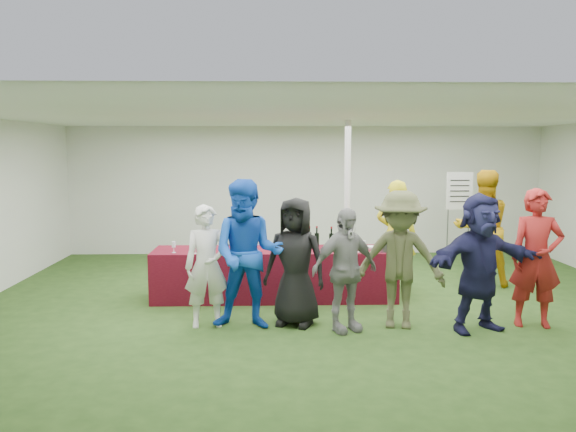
{
  "coord_description": "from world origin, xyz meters",
  "views": [
    {
      "loc": [
        -0.72,
        -7.87,
        2.25
      ],
      "look_at": [
        -0.49,
        0.37,
        1.25
      ],
      "focal_mm": 35.0,
      "sensor_mm": 36.0,
      "label": 1
    }
  ],
  "objects_px": {
    "serving_table": "(275,274)",
    "staff_back": "(482,228)",
    "dump_bucket": "(385,245)",
    "staff_pourer": "(396,234)",
    "customer_0": "(207,266)",
    "customer_1": "(248,254)",
    "customer_2": "(295,262)",
    "customer_3": "(345,270)",
    "customer_5": "(479,262)",
    "customer_4": "(400,260)",
    "customer_6": "(536,258)",
    "wine_list_sign": "(459,198)"
  },
  "relations": [
    {
      "from": "serving_table",
      "to": "staff_back",
      "type": "bearing_deg",
      "value": 12.09
    },
    {
      "from": "dump_bucket",
      "to": "staff_pourer",
      "type": "bearing_deg",
      "value": 67.57
    },
    {
      "from": "staff_back",
      "to": "customer_0",
      "type": "height_order",
      "value": "staff_back"
    },
    {
      "from": "customer_1",
      "to": "customer_2",
      "type": "height_order",
      "value": "customer_1"
    },
    {
      "from": "staff_pourer",
      "to": "staff_back",
      "type": "xyz_separation_m",
      "value": [
        1.45,
        0.14,
        0.07
      ]
    },
    {
      "from": "customer_3",
      "to": "customer_5",
      "type": "distance_m",
      "value": 1.66
    },
    {
      "from": "serving_table",
      "to": "customer_4",
      "type": "xyz_separation_m",
      "value": [
        1.56,
        -1.39,
        0.49
      ]
    },
    {
      "from": "customer_1",
      "to": "dump_bucket",
      "type": "bearing_deg",
      "value": 36.45
    },
    {
      "from": "staff_pourer",
      "to": "customer_1",
      "type": "height_order",
      "value": "customer_1"
    },
    {
      "from": "staff_back",
      "to": "customer_4",
      "type": "relative_size",
      "value": 1.1
    },
    {
      "from": "customer_1",
      "to": "customer_6",
      "type": "bearing_deg",
      "value": 5.54
    },
    {
      "from": "staff_pourer",
      "to": "customer_4",
      "type": "xyz_separation_m",
      "value": [
        -0.39,
        -1.98,
        -0.01
      ]
    },
    {
      "from": "staff_pourer",
      "to": "customer_6",
      "type": "bearing_deg",
      "value": 142.81
    },
    {
      "from": "customer_6",
      "to": "customer_3",
      "type": "bearing_deg",
      "value": -166.66
    },
    {
      "from": "dump_bucket",
      "to": "staff_pourer",
      "type": "relative_size",
      "value": 0.13
    },
    {
      "from": "serving_table",
      "to": "customer_2",
      "type": "distance_m",
      "value": 1.35
    },
    {
      "from": "serving_table",
      "to": "customer_5",
      "type": "distance_m",
      "value": 2.99
    },
    {
      "from": "customer_0",
      "to": "customer_4",
      "type": "height_order",
      "value": "customer_4"
    },
    {
      "from": "customer_2",
      "to": "customer_3",
      "type": "bearing_deg",
      "value": -4.43
    },
    {
      "from": "staff_back",
      "to": "customer_1",
      "type": "bearing_deg",
      "value": 31.19
    },
    {
      "from": "staff_back",
      "to": "customer_1",
      "type": "relative_size",
      "value": 1.02
    },
    {
      "from": "wine_list_sign",
      "to": "customer_1",
      "type": "distance_m",
      "value": 5.22
    },
    {
      "from": "customer_1",
      "to": "customer_3",
      "type": "xyz_separation_m",
      "value": [
        1.19,
        -0.16,
        -0.17
      ]
    },
    {
      "from": "serving_table",
      "to": "staff_back",
      "type": "xyz_separation_m",
      "value": [
        3.4,
        0.73,
        0.58
      ]
    },
    {
      "from": "wine_list_sign",
      "to": "customer_3",
      "type": "height_order",
      "value": "wine_list_sign"
    },
    {
      "from": "wine_list_sign",
      "to": "customer_2",
      "type": "relative_size",
      "value": 1.1
    },
    {
      "from": "dump_bucket",
      "to": "customer_3",
      "type": "relative_size",
      "value": 0.15
    },
    {
      "from": "dump_bucket",
      "to": "staff_back",
      "type": "distance_m",
      "value": 2.02
    },
    {
      "from": "staff_pourer",
      "to": "customer_4",
      "type": "bearing_deg",
      "value": 97.71
    },
    {
      "from": "customer_1",
      "to": "customer_6",
      "type": "height_order",
      "value": "customer_1"
    },
    {
      "from": "customer_3",
      "to": "customer_5",
      "type": "relative_size",
      "value": 0.89
    },
    {
      "from": "customer_1",
      "to": "serving_table",
      "type": "bearing_deg",
      "value": 82.11
    },
    {
      "from": "customer_3",
      "to": "customer_6",
      "type": "bearing_deg",
      "value": -21.53
    },
    {
      "from": "serving_table",
      "to": "dump_bucket",
      "type": "height_order",
      "value": "dump_bucket"
    },
    {
      "from": "dump_bucket",
      "to": "customer_0",
      "type": "height_order",
      "value": "customer_0"
    },
    {
      "from": "dump_bucket",
      "to": "staff_back",
      "type": "xyz_separation_m",
      "value": [
        1.78,
        0.95,
        0.11
      ]
    },
    {
      "from": "staff_back",
      "to": "customer_2",
      "type": "relative_size",
      "value": 1.16
    },
    {
      "from": "customer_4",
      "to": "dump_bucket",
      "type": "bearing_deg",
      "value": 99.19
    },
    {
      "from": "customer_1",
      "to": "customer_4",
      "type": "xyz_separation_m",
      "value": [
        1.9,
        -0.03,
        -0.07
      ]
    },
    {
      "from": "dump_bucket",
      "to": "customer_2",
      "type": "xyz_separation_m",
      "value": [
        -1.36,
        -1.03,
        -0.02
      ]
    },
    {
      "from": "customer_5",
      "to": "customer_2",
      "type": "bearing_deg",
      "value": 153.73
    },
    {
      "from": "staff_back",
      "to": "staff_pourer",
      "type": "bearing_deg",
      "value": 7.52
    },
    {
      "from": "dump_bucket",
      "to": "staff_pourer",
      "type": "height_order",
      "value": "staff_pourer"
    },
    {
      "from": "staff_pourer",
      "to": "customer_3",
      "type": "bearing_deg",
      "value": 81.4
    },
    {
      "from": "customer_0",
      "to": "wine_list_sign",
      "type": "bearing_deg",
      "value": 28.24
    },
    {
      "from": "staff_back",
      "to": "customer_6",
      "type": "distance_m",
      "value": 2.13
    },
    {
      "from": "wine_list_sign",
      "to": "customer_0",
      "type": "height_order",
      "value": "wine_list_sign"
    },
    {
      "from": "staff_back",
      "to": "customer_4",
      "type": "distance_m",
      "value": 2.81
    },
    {
      "from": "customer_2",
      "to": "customer_4",
      "type": "distance_m",
      "value": 1.31
    },
    {
      "from": "customer_6",
      "to": "staff_pourer",
      "type": "bearing_deg",
      "value": 134.42
    }
  ]
}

